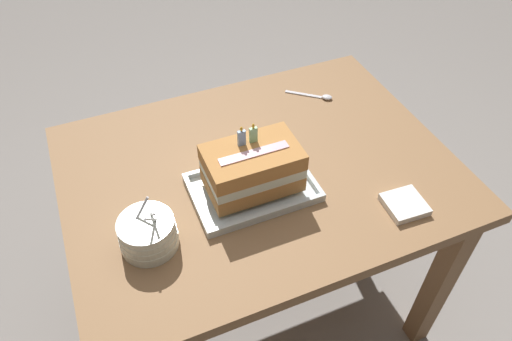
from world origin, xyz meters
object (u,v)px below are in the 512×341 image
object	(u,v)px
bowl_stack	(148,233)
serving_spoon_near_tray	(321,96)
foil_tray	(253,189)
birthday_cake	(252,168)
napkin_pile	(405,204)

from	to	relation	value
bowl_stack	serving_spoon_near_tray	distance (m)	0.73
foil_tray	birthday_cake	world-z (taller)	birthday_cake
bowl_stack	napkin_pile	xyz separation A→B (m)	(0.61, -0.13, -0.03)
serving_spoon_near_tray	foil_tray	bearing A→B (deg)	-140.83
birthday_cake	napkin_pile	bearing A→B (deg)	-30.99
bowl_stack	napkin_pile	bearing A→B (deg)	-12.22
birthday_cake	serving_spoon_near_tray	world-z (taller)	birthday_cake
birthday_cake	bowl_stack	xyz separation A→B (m)	(-0.28, -0.06, -0.04)
foil_tray	napkin_pile	world-z (taller)	foil_tray
serving_spoon_near_tray	napkin_pile	xyz separation A→B (m)	(-0.02, -0.48, 0.00)
birthday_cake	napkin_pile	size ratio (longest dim) A/B	2.29
foil_tray	bowl_stack	size ratio (longest dim) A/B	2.32
foil_tray	birthday_cake	xyz separation A→B (m)	(0.00, 0.00, 0.08)
birthday_cake	napkin_pile	distance (m)	0.39
serving_spoon_near_tray	napkin_pile	distance (m)	0.48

